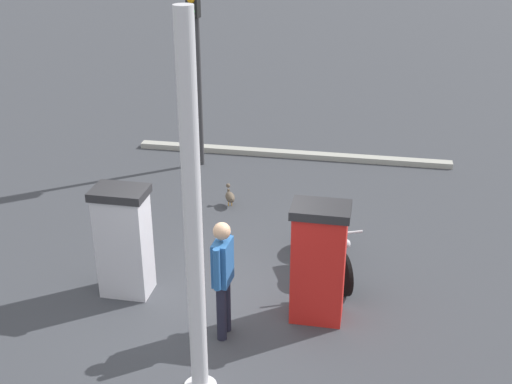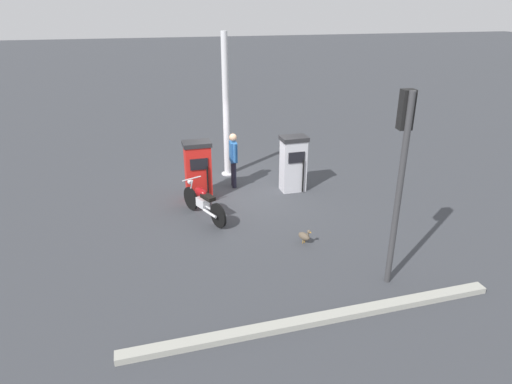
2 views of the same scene
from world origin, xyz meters
TOP-DOWN VIEW (x-y plane):
  - ground_plane at (0.00, 0.00)m, footprint 120.00×120.00m
  - fuel_pump_near at (0.03, -1.41)m, footprint 0.61×0.80m
  - fuel_pump_far at (0.03, 1.41)m, footprint 0.60×0.79m
  - motorcycle_near_pump at (1.27, -1.45)m, footprint 1.83×0.94m
  - attendant_person at (-0.66, -0.26)m, footprint 0.57×0.23m
  - wandering_duck at (3.20, 0.69)m, footprint 0.38×0.30m
  - roadside_traffic_light at (5.00, 1.84)m, footprint 0.38×0.25m
  - canopy_support_pole at (-1.74, -0.26)m, footprint 0.40×0.40m
  - road_edge_kerb at (5.94, 0.00)m, footprint 0.54×7.02m

SIDE VIEW (x-z plane):
  - ground_plane at x=0.00m, z-range 0.00..0.00m
  - road_edge_kerb at x=5.94m, z-range 0.00..0.12m
  - wandering_duck at x=3.20m, z-range -0.01..0.39m
  - motorcycle_near_pump at x=1.27m, z-range -0.01..0.96m
  - fuel_pump_far at x=0.03m, z-range 0.01..1.69m
  - fuel_pump_near at x=0.03m, z-range 0.01..1.73m
  - attendant_person at x=-0.66m, z-range 0.13..1.81m
  - canopy_support_pole at x=-1.74m, z-range -0.08..4.40m
  - roadside_traffic_light at x=5.00m, z-range 0.70..4.59m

